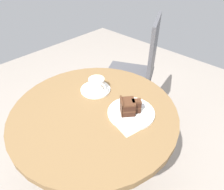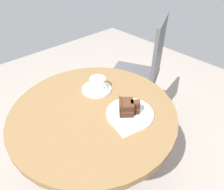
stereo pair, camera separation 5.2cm
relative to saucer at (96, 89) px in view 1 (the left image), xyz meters
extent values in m
cube|color=gray|center=(0.12, -0.12, -0.69)|extent=(4.40, 4.40, 0.01)
cylinder|color=brown|center=(0.12, -0.12, -0.02)|extent=(0.84, 0.84, 0.03)
cylinder|color=#B7B7BC|center=(0.12, -0.12, -0.35)|extent=(0.07, 0.07, 0.63)
cylinder|color=#B7B7BC|center=(0.12, -0.12, -0.68)|extent=(0.38, 0.38, 0.02)
cylinder|color=white|center=(0.00, 0.00, 0.00)|extent=(0.17, 0.17, 0.01)
cylinder|color=white|center=(0.01, 0.01, 0.04)|extent=(0.09, 0.09, 0.07)
cylinder|color=#D6B789|center=(0.01, 0.01, 0.07)|extent=(0.08, 0.08, 0.00)
torus|color=white|center=(0.06, 0.01, 0.04)|extent=(0.05, 0.01, 0.05)
cube|color=#B7B7BC|center=(0.03, -0.03, 0.01)|extent=(0.06, 0.06, 0.00)
ellipsoid|color=#B7B7BC|center=(0.00, -0.07, 0.01)|extent=(0.02, 0.02, 0.00)
cylinder|color=white|center=(0.27, -0.01, 0.00)|extent=(0.23, 0.23, 0.01)
cube|color=#381E14|center=(0.26, -0.03, 0.02)|extent=(0.10, 0.10, 0.03)
cube|color=#381E14|center=(0.28, 0.00, 0.02)|extent=(0.05, 0.05, 0.03)
cube|color=#4C2B19|center=(0.26, -0.03, 0.04)|extent=(0.10, 0.10, 0.01)
cube|color=#4C2B19|center=(0.28, 0.00, 0.04)|extent=(0.05, 0.05, 0.01)
cube|color=#381E14|center=(0.26, -0.03, 0.06)|extent=(0.10, 0.10, 0.03)
cube|color=#381E14|center=(0.28, 0.00, 0.06)|extent=(0.05, 0.05, 0.03)
cube|color=#4C2B19|center=(0.26, -0.03, 0.07)|extent=(0.10, 0.10, 0.01)
cube|color=#4C2B19|center=(0.28, 0.00, 0.07)|extent=(0.05, 0.05, 0.01)
cube|color=#4C2B19|center=(0.24, -0.05, 0.05)|extent=(0.06, 0.05, 0.08)
cube|color=#B7B7BC|center=(0.24, 0.01, 0.01)|extent=(0.07, 0.08, 0.00)
cube|color=#B7B7BC|center=(0.28, 0.06, 0.01)|extent=(0.04, 0.04, 0.00)
cube|color=beige|center=(0.31, -0.07, 0.00)|extent=(0.15, 0.15, 0.00)
cube|color=beige|center=(0.29, -0.07, 0.00)|extent=(0.12, 0.12, 0.00)
cylinder|color=#4C4C51|center=(-0.39, 0.59, -0.46)|extent=(0.02, 0.02, 0.45)
cylinder|color=#4C4C51|center=(-0.24, 0.30, -0.46)|extent=(0.02, 0.02, 0.45)
cylinder|color=#4C4C51|center=(-0.10, 0.73, -0.46)|extent=(0.02, 0.02, 0.45)
cylinder|color=#4C4C51|center=(0.04, 0.45, -0.46)|extent=(0.02, 0.02, 0.45)
cube|color=#4C4C51|center=(-0.17, 0.52, -0.22)|extent=(0.51, 0.51, 0.02)
cube|color=#4C4C51|center=(-0.02, 0.60, 0.02)|extent=(0.18, 0.33, 0.47)
camera|label=1|loc=(0.69, -0.60, 0.67)|focal=32.00mm
camera|label=2|loc=(0.73, -0.56, 0.67)|focal=32.00mm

